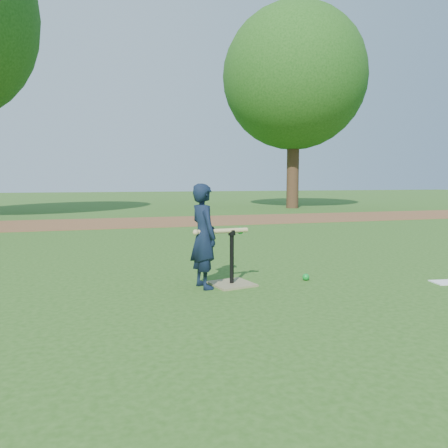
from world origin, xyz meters
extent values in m
plane|color=#285116|center=(0.00, 0.00, 0.00)|extent=(80.00, 80.00, 0.00)
cube|color=brown|center=(0.00, 7.50, 0.01)|extent=(24.00, 3.00, 0.01)
imported|color=black|center=(-0.33, -0.10, 0.56)|extent=(0.34, 0.45, 1.12)
sphere|color=#0D8F29|center=(0.88, -0.12, 0.04)|extent=(0.08, 0.08, 0.08)
cube|color=white|center=(2.35, -0.68, 0.01)|extent=(0.33, 0.27, 0.01)
cube|color=#877E55|center=(-0.01, -0.07, 0.01)|extent=(0.51, 0.51, 0.02)
cylinder|color=black|center=(-0.01, -0.07, 0.30)|extent=(0.05, 0.05, 0.55)
cylinder|color=black|center=(-0.01, -0.07, 0.58)|extent=(0.08, 0.08, 0.06)
cylinder|color=tan|center=(-0.13, -0.09, 0.61)|extent=(0.60, 0.11, 0.05)
sphere|color=tan|center=(-0.43, -0.13, 0.61)|extent=(0.06, 0.06, 0.06)
sphere|color=#0D8F29|center=(0.11, -0.03, 0.60)|extent=(0.08, 0.08, 0.08)
cylinder|color=#382316|center=(6.50, 12.00, 1.71)|extent=(0.50, 0.50, 3.42)
sphere|color=#285B19|center=(6.50, 12.00, 5.30)|extent=(5.80, 5.80, 5.80)
camera|label=1|loc=(-1.45, -4.60, 1.16)|focal=35.00mm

